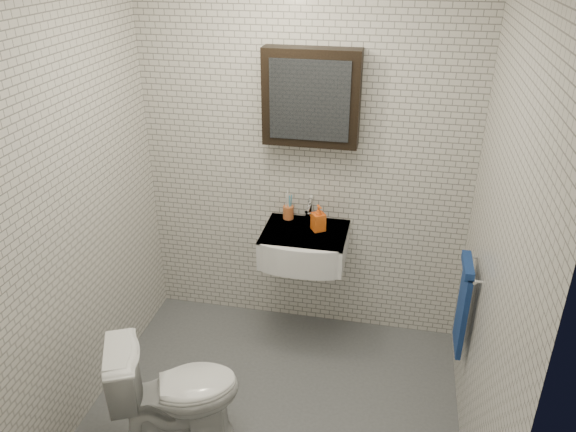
{
  "coord_description": "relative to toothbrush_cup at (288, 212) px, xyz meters",
  "views": [
    {
      "loc": [
        0.6,
        -2.43,
        2.59
      ],
      "look_at": [
        0.0,
        0.45,
        1.12
      ],
      "focal_mm": 35.0,
      "sensor_mm": 36.0,
      "label": 1
    }
  ],
  "objects": [
    {
      "name": "room_shell",
      "position": [
        0.1,
        -0.94,
        0.57
      ],
      "size": [
        2.22,
        2.02,
        2.51
      ],
      "color": "silver",
      "rests_on": "ground"
    },
    {
      "name": "ground",
      "position": [
        0.1,
        -0.94,
        -0.9
      ],
      "size": [
        2.2,
        2.0,
        0.01
      ],
      "primitive_type": "cube",
      "color": "#53565B",
      "rests_on": "ground"
    },
    {
      "name": "faucet",
      "position": [
        0.15,
        -0.01,
        0.02
      ],
      "size": [
        0.06,
        0.2,
        0.15
      ],
      "color": "silver",
      "rests_on": "washbasin"
    },
    {
      "name": "mirror_cabinet",
      "position": [
        0.15,
        -0.01,
        0.8
      ],
      "size": [
        0.6,
        0.15,
        0.6
      ],
      "color": "black",
      "rests_on": "room_shell"
    },
    {
      "name": "toilet",
      "position": [
        -0.38,
        -1.22,
        -0.55
      ],
      "size": [
        0.78,
        0.64,
        0.7
      ],
      "primitive_type": "imported",
      "rotation": [
        0.0,
        0.0,
        2.0
      ],
      "color": "white",
      "rests_on": "ground"
    },
    {
      "name": "washbasin",
      "position": [
        0.15,
        -0.21,
        -0.14
      ],
      "size": [
        0.55,
        0.5,
        0.2
      ],
      "color": "white",
      "rests_on": "room_shell"
    },
    {
      "name": "toothbrush_cup",
      "position": [
        0.0,
        0.0,
        0.0
      ],
      "size": [
        0.1,
        0.1,
        0.2
      ],
      "rotation": [
        0.0,
        0.0,
        0.43
      ],
      "color": "#C16030",
      "rests_on": "washbasin"
    },
    {
      "name": "soap_bottle",
      "position": [
        0.23,
        -0.13,
        0.04
      ],
      "size": [
        0.11,
        0.11,
        0.18
      ],
      "primitive_type": "imported",
      "rotation": [
        0.0,
        0.0,
        0.58
      ],
      "color": "#F15319",
      "rests_on": "washbasin"
    },
    {
      "name": "towel_rail",
      "position": [
        1.14,
        -0.59,
        -0.18
      ],
      "size": [
        0.09,
        0.3,
        0.58
      ],
      "color": "silver",
      "rests_on": "room_shell"
    }
  ]
}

